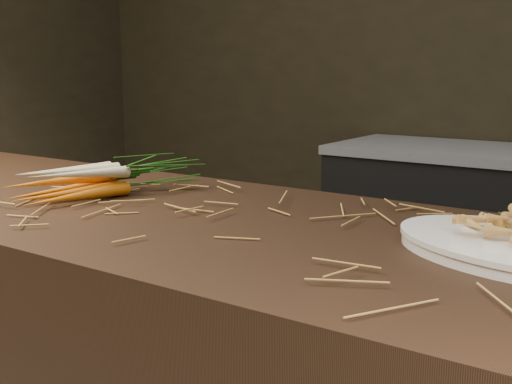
% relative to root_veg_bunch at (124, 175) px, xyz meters
% --- Properties ---
extents(straw_bedding, '(1.40, 0.60, 0.02)m').
position_rel_root_veg_bunch_xyz_m(straw_bedding, '(0.29, -0.08, -0.03)').
color(straw_bedding, '#A17136').
rests_on(straw_bedding, main_counter).
extents(root_veg_bunch, '(0.23, 0.47, 0.09)m').
position_rel_root_veg_bunch_xyz_m(root_veg_bunch, '(0.00, 0.00, 0.00)').
color(root_veg_bunch, '#D85F02').
rests_on(root_veg_bunch, main_counter).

